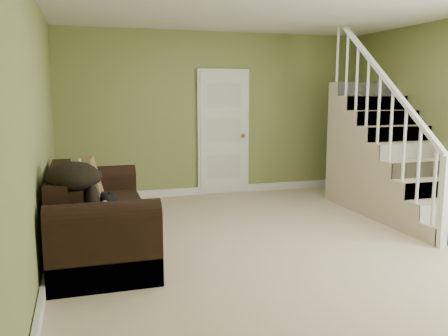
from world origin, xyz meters
TOP-DOWN VIEW (x-y plane):
  - floor at (0.00, 0.00)m, footprint 5.00×5.50m
  - wall_back at (0.00, 2.75)m, footprint 5.00×0.04m
  - wall_left at (-2.50, 0.00)m, footprint 0.04×5.50m
  - baseboard_back at (0.00, 2.72)m, footprint 5.00×0.04m
  - baseboard_left at (-2.47, 0.00)m, footprint 0.04×5.50m
  - door at (0.10, 2.71)m, footprint 0.86×0.12m
  - staircase at (1.99, 0.97)m, footprint 1.00×2.51m
  - sofa at (-2.02, 0.32)m, footprint 0.96×2.23m
  - side_table at (-2.22, 1.51)m, footprint 0.59×0.59m
  - cat at (-1.88, 0.13)m, footprint 0.26×0.50m
  - banana at (-1.77, -0.08)m, footprint 0.10×0.21m
  - throw_pillow at (-2.01, 1.01)m, footprint 0.27×0.48m
  - throw_blanket at (-2.21, -0.24)m, footprint 0.58×0.70m

SIDE VIEW (x-z plane):
  - floor at x=0.00m, z-range -0.01..0.01m
  - baseboard_back at x=0.00m, z-range 0.00..0.12m
  - baseboard_left at x=-2.47m, z-range 0.00..0.12m
  - side_table at x=-2.22m, z-range -0.11..0.72m
  - sofa at x=-2.02m, z-range -0.11..0.78m
  - banana at x=-1.77m, z-range 0.48..0.53m
  - cat at x=-1.88m, z-range 0.45..0.69m
  - staircase at x=1.99m, z-range -0.77..2.05m
  - throw_pillow at x=-2.01m, z-range 0.43..0.91m
  - throw_blanket at x=-2.21m, z-range 0.78..1.04m
  - door at x=0.10m, z-range 0.00..2.02m
  - wall_back at x=0.00m, z-range 0.00..2.60m
  - wall_left at x=-2.50m, z-range 0.00..2.60m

